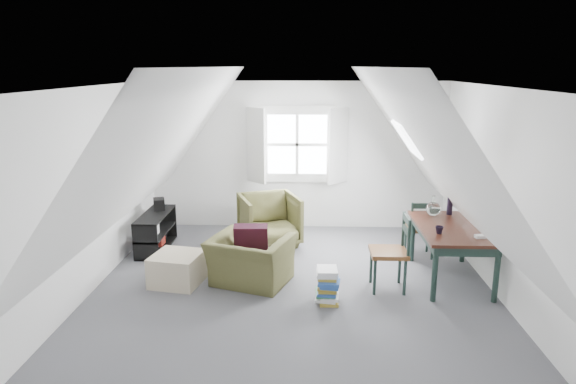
{
  "coord_description": "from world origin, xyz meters",
  "views": [
    {
      "loc": [
        0.16,
        -5.86,
        2.74
      ],
      "look_at": [
        -0.08,
        0.6,
        1.15
      ],
      "focal_mm": 32.0,
      "sensor_mm": 36.0,
      "label": 1
    }
  ],
  "objects_px": {
    "armchair_near": "(251,283)",
    "dining_chair_near": "(392,251)",
    "dining_table": "(452,234)",
    "dining_chair_far": "(420,227)",
    "armchair_far": "(270,244)",
    "media_shelf": "(155,234)",
    "ottoman": "(177,269)",
    "magazine_stack": "(328,286)"
  },
  "relations": [
    {
      "from": "armchair_near",
      "to": "dining_chair_near",
      "type": "xyz_separation_m",
      "value": [
        1.78,
        -0.1,
        0.5
      ]
    },
    {
      "from": "dining_table",
      "to": "dining_chair_near",
      "type": "height_order",
      "value": "dining_chair_near"
    },
    {
      "from": "dining_table",
      "to": "dining_chair_far",
      "type": "distance_m",
      "value": 0.89
    },
    {
      "from": "armchair_far",
      "to": "media_shelf",
      "type": "distance_m",
      "value": 1.77
    },
    {
      "from": "armchair_near",
      "to": "ottoman",
      "type": "relative_size",
      "value": 1.62
    },
    {
      "from": "armchair_near",
      "to": "media_shelf",
      "type": "distance_m",
      "value": 2.0
    },
    {
      "from": "dining_chair_far",
      "to": "magazine_stack",
      "type": "distance_m",
      "value": 2.12
    },
    {
      "from": "armchair_far",
      "to": "ottoman",
      "type": "relative_size",
      "value": 1.48
    },
    {
      "from": "armchair_far",
      "to": "magazine_stack",
      "type": "distance_m",
      "value": 2.21
    },
    {
      "from": "ottoman",
      "to": "dining_chair_near",
      "type": "xyz_separation_m",
      "value": [
        2.72,
        -0.07,
        0.3
      ]
    },
    {
      "from": "ottoman",
      "to": "dining_table",
      "type": "distance_m",
      "value": 3.57
    },
    {
      "from": "armchair_near",
      "to": "ottoman",
      "type": "distance_m",
      "value": 0.96
    },
    {
      "from": "dining_chair_far",
      "to": "media_shelf",
      "type": "height_order",
      "value": "dining_chair_far"
    },
    {
      "from": "ottoman",
      "to": "armchair_far",
      "type": "bearing_deg",
      "value": 55.2
    },
    {
      "from": "dining_chair_far",
      "to": "armchair_far",
      "type": "bearing_deg",
      "value": -31.01
    },
    {
      "from": "armchair_near",
      "to": "dining_table",
      "type": "distance_m",
      "value": 2.68
    },
    {
      "from": "magazine_stack",
      "to": "armchair_near",
      "type": "bearing_deg",
      "value": 152.31
    },
    {
      "from": "armchair_far",
      "to": "dining_chair_far",
      "type": "bearing_deg",
      "value": -31.89
    },
    {
      "from": "dining_chair_far",
      "to": "dining_table",
      "type": "bearing_deg",
      "value": 85.32
    },
    {
      "from": "dining_table",
      "to": "dining_chair_near",
      "type": "relative_size",
      "value": 1.52
    },
    {
      "from": "magazine_stack",
      "to": "dining_table",
      "type": "bearing_deg",
      "value": 24.11
    },
    {
      "from": "dining_chair_far",
      "to": "media_shelf",
      "type": "xyz_separation_m",
      "value": [
        -3.96,
        0.15,
        -0.19
      ]
    },
    {
      "from": "armchair_near",
      "to": "dining_chair_near",
      "type": "bearing_deg",
      "value": -163.75
    },
    {
      "from": "magazine_stack",
      "to": "armchair_far",
      "type": "bearing_deg",
      "value": 112.34
    },
    {
      "from": "armchair_far",
      "to": "magazine_stack",
      "type": "xyz_separation_m",
      "value": [
        0.84,
        -2.03,
        0.21
      ]
    },
    {
      "from": "dining_chair_far",
      "to": "media_shelf",
      "type": "relative_size",
      "value": 0.78
    },
    {
      "from": "media_shelf",
      "to": "dining_chair_far",
      "type": "bearing_deg",
      "value": -4.72
    },
    {
      "from": "dining_chair_far",
      "to": "magazine_stack",
      "type": "height_order",
      "value": "dining_chair_far"
    },
    {
      "from": "dining_chair_near",
      "to": "media_shelf",
      "type": "relative_size",
      "value": 0.88
    },
    {
      "from": "dining_chair_far",
      "to": "dining_chair_near",
      "type": "bearing_deg",
      "value": 43.27
    },
    {
      "from": "armchair_near",
      "to": "media_shelf",
      "type": "relative_size",
      "value": 0.88
    },
    {
      "from": "magazine_stack",
      "to": "ottoman",
      "type": "bearing_deg",
      "value": 165.94
    },
    {
      "from": "armchair_near",
      "to": "armchair_far",
      "type": "xyz_separation_m",
      "value": [
        0.14,
        1.52,
        0.0
      ]
    },
    {
      "from": "dining_table",
      "to": "media_shelf",
      "type": "distance_m",
      "value": 4.31
    },
    {
      "from": "magazine_stack",
      "to": "dining_chair_near",
      "type": "bearing_deg",
      "value": 27.06
    },
    {
      "from": "armchair_near",
      "to": "dining_chair_far",
      "type": "distance_m",
      "value": 2.64
    },
    {
      "from": "dining_table",
      "to": "dining_chair_far",
      "type": "xyz_separation_m",
      "value": [
        -0.22,
        0.84,
        -0.19
      ]
    },
    {
      "from": "dining_chair_far",
      "to": "armchair_near",
      "type": "bearing_deg",
      "value": 4.65
    },
    {
      "from": "dining_chair_near",
      "to": "dining_table",
      "type": "bearing_deg",
      "value": 91.53
    },
    {
      "from": "armchair_far",
      "to": "ottoman",
      "type": "height_order",
      "value": "armchair_far"
    },
    {
      "from": "dining_table",
      "to": "magazine_stack",
      "type": "relative_size",
      "value": 3.52
    },
    {
      "from": "ottoman",
      "to": "media_shelf",
      "type": "bearing_deg",
      "value": 117.55
    }
  ]
}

